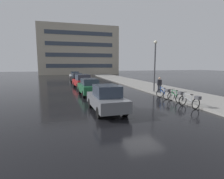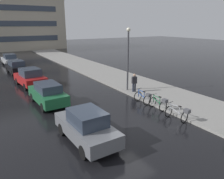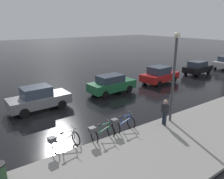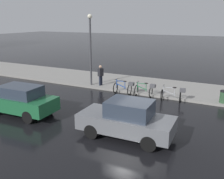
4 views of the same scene
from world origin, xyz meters
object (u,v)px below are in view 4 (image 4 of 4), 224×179
object	(u,v)px
bicycle_third	(124,87)
car_grey	(127,120)
car_green	(19,100)
trash_bin	(224,98)
streetlamp	(90,44)
pedestrian	(101,75)
bicycle_nearest	(174,94)
bicycle_second	(146,89)

from	to	relation	value
bicycle_third	car_grey	size ratio (longest dim) A/B	0.33
car_green	trash_bin	size ratio (longest dim) A/B	4.73
streetlamp	trash_bin	world-z (taller)	streetlamp
bicycle_third	pedestrian	xyz separation A→B (m)	(0.93, 2.36, 0.45)
bicycle_third	car_grey	bearing A→B (deg)	-155.12
pedestrian	streetlamp	size ratio (longest dim) A/B	0.31
bicycle_nearest	bicycle_third	world-z (taller)	bicycle_third
pedestrian	streetlamp	xyz separation A→B (m)	(-0.18, 0.72, 2.26)
car_grey	car_green	distance (m)	6.15
car_grey	pedestrian	xyz separation A→B (m)	(6.73, 5.05, 0.13)
bicycle_nearest	streetlamp	size ratio (longest dim) A/B	0.28
bicycle_second	streetlamp	size ratio (longest dim) A/B	0.25
car_green	streetlamp	bearing A→B (deg)	-3.29
bicycle_second	pedestrian	xyz separation A→B (m)	(0.79, 3.82, 0.45)
car_green	car_grey	bearing A→B (deg)	-88.90
bicycle_third	pedestrian	size ratio (longest dim) A/B	0.82
bicycle_second	car_green	world-z (taller)	car_green
car_green	streetlamp	world-z (taller)	streetlamp
bicycle_nearest	car_green	world-z (taller)	car_green
bicycle_third	trash_bin	world-z (taller)	bicycle_third
bicycle_nearest	car_green	distance (m)	8.97
trash_bin	car_grey	bearing A→B (deg)	151.73
bicycle_nearest	pedestrian	distance (m)	5.83
car_green	streetlamp	distance (m)	7.10
car_green	pedestrian	distance (m)	6.94
bicycle_third	car_grey	world-z (taller)	car_grey
car_grey	pedestrian	distance (m)	8.41
bicycle_third	car_green	world-z (taller)	car_green
car_grey	car_green	bearing A→B (deg)	91.10
car_green	streetlamp	size ratio (longest dim) A/B	0.78
car_grey	pedestrian	world-z (taller)	car_grey
bicycle_third	streetlamp	distance (m)	4.17
bicycle_second	pedestrian	distance (m)	3.93
car_grey	trash_bin	world-z (taller)	car_grey
car_green	trash_bin	distance (m)	11.66
bicycle_second	car_grey	distance (m)	6.08
bicycle_nearest	pedestrian	xyz separation A→B (m)	(1.04, 5.72, 0.44)
bicycle_third	streetlamp	bearing A→B (deg)	76.32
car_grey	trash_bin	bearing A→B (deg)	-28.27
bicycle_third	streetlamp	size ratio (longest dim) A/B	0.26
pedestrian	bicycle_nearest	bearing A→B (deg)	-100.29
pedestrian	trash_bin	distance (m)	8.54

